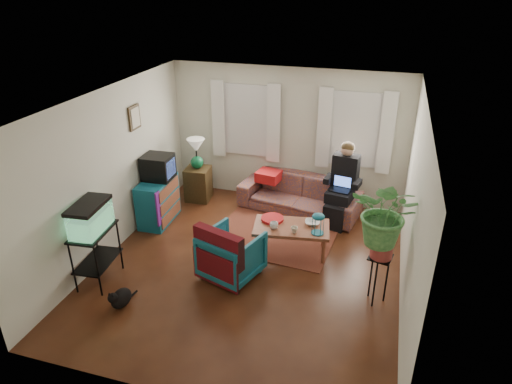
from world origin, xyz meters
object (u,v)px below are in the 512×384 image
(armchair, at_px, (232,252))
(dresser, at_px, (158,201))
(plant_stand, at_px, (377,279))
(side_table, at_px, (198,184))
(aquarium_stand, at_px, (97,256))
(coffee_table, at_px, (291,239))
(sofa, at_px, (300,189))

(armchair, bearing_deg, dresser, -14.89)
(armchair, relative_size, plant_stand, 1.09)
(side_table, xyz_separation_m, aquarium_stand, (-0.35, -2.88, 0.09))
(dresser, relative_size, armchair, 1.13)
(plant_stand, bearing_deg, coffee_table, 148.22)
(dresser, relative_size, aquarium_stand, 1.07)
(side_table, distance_m, armchair, 2.66)
(side_table, xyz_separation_m, coffee_table, (2.18, -1.37, -0.09))
(side_table, xyz_separation_m, dresser, (-0.34, -1.03, 0.07))
(armchair, relative_size, coffee_table, 0.67)
(armchair, xyz_separation_m, plant_stand, (2.10, -0.02, -0.03))
(sofa, bearing_deg, aquarium_stand, -118.41)
(dresser, bearing_deg, aquarium_stand, -92.69)
(plant_stand, bearing_deg, dresser, 162.92)
(sofa, distance_m, coffee_table, 1.49)
(sofa, relative_size, dresser, 2.48)
(dresser, xyz_separation_m, plant_stand, (3.91, -1.20, -0.04))
(dresser, distance_m, armchair, 2.16)
(sofa, distance_m, side_table, 2.02)
(sofa, height_order, aquarium_stand, sofa)
(aquarium_stand, bearing_deg, dresser, 84.24)
(aquarium_stand, bearing_deg, coffee_table, 25.39)
(coffee_table, bearing_deg, side_table, 139.21)
(armchair, bearing_deg, plant_stand, -162.14)
(aquarium_stand, height_order, armchair, aquarium_stand)
(dresser, height_order, plant_stand, dresser)
(sofa, relative_size, aquarium_stand, 2.66)
(aquarium_stand, relative_size, armchair, 1.05)
(dresser, distance_m, aquarium_stand, 1.86)
(side_table, bearing_deg, sofa, 2.91)
(plant_stand, bearing_deg, side_table, 148.02)
(sofa, xyz_separation_m, dresser, (-2.36, -1.13, -0.03))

